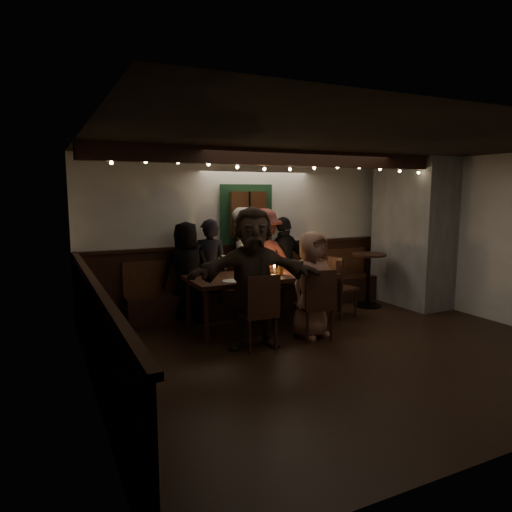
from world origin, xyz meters
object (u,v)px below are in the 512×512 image
person_e (284,264)px  person_g (312,285)px  high_top (369,273)px  person_a (187,272)px  chair_near_left (260,308)px  person_b (210,269)px  chair_near_right (317,301)px  chair_end (336,283)px  person_d (263,261)px  dining_table (262,279)px  person_f (253,278)px  person_c (240,262)px

person_e → person_g: (-0.39, -1.49, -0.06)m
high_top → person_g: size_ratio=0.63×
person_a → chair_near_left: bearing=120.4°
high_top → person_b: 2.85m
person_a → chair_near_right: bearing=143.7°
chair_near_left → chair_end: chair_end is taller
chair_end → person_d: 1.25m
person_a → person_g: size_ratio=1.06×
chair_near_left → person_a: person_a is taller
dining_table → high_top: bearing=6.8°
person_f → person_c: bearing=88.3°
person_a → person_f: bearing=121.5°
chair_near_left → person_d: 1.87m
person_a → person_g: bearing=147.5°
person_f → person_g: (0.91, 0.01, -0.18)m
chair_near_left → person_b: size_ratio=0.62×
chair_near_right → person_b: (-0.93, 1.69, 0.24)m
person_a → person_f: person_f is taller
chair_near_left → high_top: size_ratio=1.05×
person_e → person_g: bearing=56.7°
chair_near_left → person_e: person_e is taller
person_c → person_d: (0.38, -0.09, -0.01)m
chair_near_left → chair_near_right: (0.87, 0.00, 0.00)m
chair_end → person_a: (-2.25, 0.80, 0.22)m
high_top → person_e: size_ratio=0.59×
chair_end → person_e: bearing=122.8°
chair_near_left → person_d: (0.86, 1.63, 0.32)m
high_top → chair_near_right: bearing=-147.2°
high_top → person_f: size_ratio=0.51×
chair_near_left → person_f: (-0.02, 0.18, 0.36)m
chair_near_right → person_f: bearing=169.1°
dining_table → person_c: 0.79m
person_a → person_e: (1.73, -0.00, 0.02)m
person_d → person_g: person_d is taller
person_a → person_d: person_d is taller
dining_table → high_top: size_ratio=2.35×
chair_near_right → person_c: bearing=102.8°
high_top → person_c: size_ratio=0.53×
person_c → person_g: (0.42, -1.53, -0.14)m
person_f → person_g: person_f is taller
chair_near_left → person_d: size_ratio=0.57×
person_c → dining_table: bearing=77.5°
person_f → person_g: 0.93m
chair_near_right → person_a: (-1.32, 1.67, 0.23)m
person_b → person_d: 0.93m
person_c → chair_near_right: bearing=89.2°
dining_table → person_g: (0.40, -0.76, 0.02)m
person_a → person_c: 0.93m
person_c → person_d: size_ratio=1.01×
chair_near_right → person_e: size_ratio=0.62×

